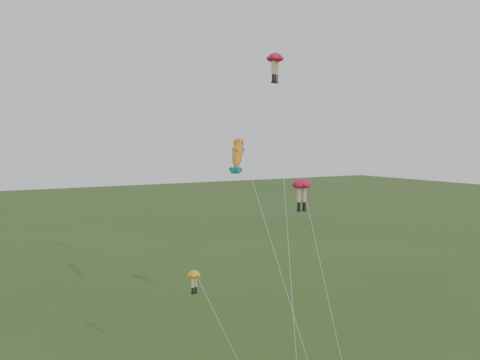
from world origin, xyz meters
TOP-DOWN VIEW (x-y plane):
  - legs_kite_red_high at (4.87, 8.21)m, footprint 6.57×11.83m
  - legs_kite_red_mid at (4.51, 3.94)m, footprint 2.15×7.26m
  - legs_kite_yellow at (-6.17, 0.71)m, footprint 3.34×3.25m
  - fish_kite at (0.15, 6.34)m, footprint 2.39×10.26m

SIDE VIEW (x-z plane):
  - legs_kite_yellow at x=-6.17m, z-range 2.97..10.38m
  - legs_kite_red_mid at x=4.51m, z-range 5.57..18.16m
  - fish_kite at x=0.15m, z-range 6.51..22.50m
  - legs_kite_red_high at x=4.87m, z-range 10.49..33.33m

